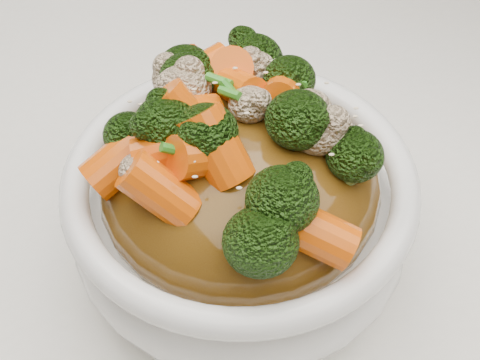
{
  "coord_description": "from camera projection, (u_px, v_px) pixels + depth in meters",
  "views": [
    {
      "loc": [
        -0.02,
        -0.29,
        1.11
      ],
      "look_at": [
        -0.0,
        -0.03,
        0.82
      ],
      "focal_mm": 50.0,
      "sensor_mm": 36.0,
      "label": 1
    }
  ],
  "objects": [
    {
      "name": "broccoli",
      "position": [
        240.0,
        109.0,
        0.35
      ],
      "size": [
        0.19,
        0.19,
        0.04
      ],
      "primitive_type": null,
      "rotation": [
        0.0,
        0.0,
        -0.18
      ],
      "color": "black",
      "rests_on": "sauce_base"
    },
    {
      "name": "sesame_seeds",
      "position": [
        240.0,
        106.0,
        0.35
      ],
      "size": [
        0.17,
        0.17,
        0.01
      ],
      "primitive_type": null,
      "rotation": [
        0.0,
        0.0,
        -0.18
      ],
      "color": "beige",
      "rests_on": "sauce_base"
    },
    {
      "name": "scallions",
      "position": [
        240.0,
        106.0,
        0.35
      ],
      "size": [
        0.14,
        0.14,
        0.02
      ],
      "primitive_type": null,
      "rotation": [
        0.0,
        0.0,
        -0.18
      ],
      "color": "#29761B",
      "rests_on": "sauce_base"
    },
    {
      "name": "bowl",
      "position": [
        240.0,
        214.0,
        0.42
      ],
      "size": [
        0.24,
        0.24,
        0.08
      ],
      "primitive_type": null,
      "rotation": [
        0.0,
        0.0,
        -0.18
      ],
      "color": "white",
      "rests_on": "tablecloth"
    },
    {
      "name": "sauce_base",
      "position": [
        240.0,
        183.0,
        0.4
      ],
      "size": [
        0.19,
        0.19,
        0.09
      ],
      "primitive_type": "ellipsoid",
      "rotation": [
        0.0,
        0.0,
        -0.18
      ],
      "color": "#56370E",
      "rests_on": "bowl"
    },
    {
      "name": "tablecloth",
      "position": [
        244.0,
        237.0,
        0.48
      ],
      "size": [
        1.2,
        0.8,
        0.04
      ],
      "primitive_type": "cube",
      "color": "white",
      "rests_on": "dining_table"
    },
    {
      "name": "carrots",
      "position": [
        240.0,
        107.0,
        0.35
      ],
      "size": [
        0.19,
        0.19,
        0.05
      ],
      "primitive_type": null,
      "rotation": [
        0.0,
        0.0,
        -0.18
      ],
      "color": "#DE5507",
      "rests_on": "sauce_base"
    },
    {
      "name": "cauliflower",
      "position": [
        240.0,
        111.0,
        0.35
      ],
      "size": [
        0.19,
        0.19,
        0.03
      ],
      "primitive_type": null,
      "rotation": [
        0.0,
        0.0,
        -0.18
      ],
      "color": "tan",
      "rests_on": "sauce_base"
    }
  ]
}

